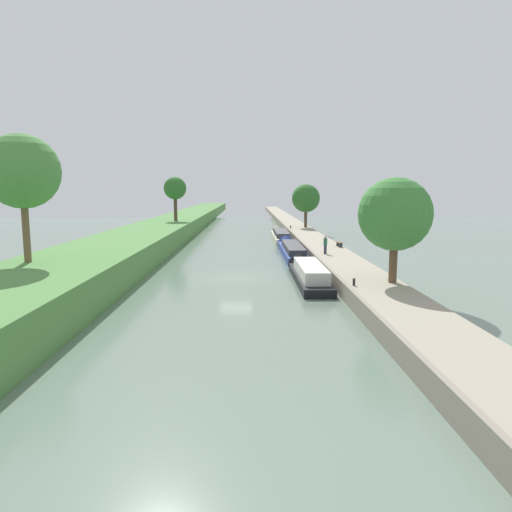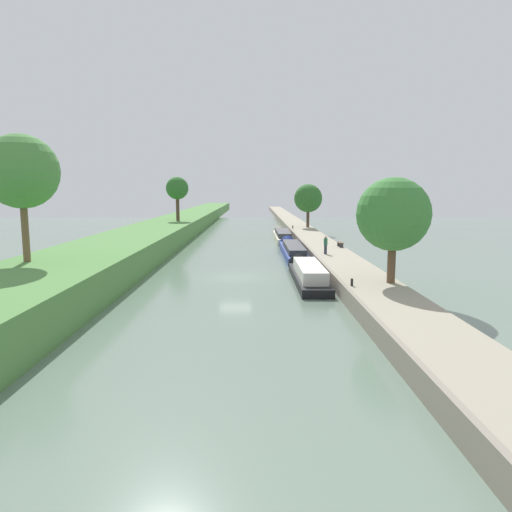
# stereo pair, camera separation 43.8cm
# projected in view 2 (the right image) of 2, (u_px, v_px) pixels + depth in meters

# --- Properties ---
(ground_plane) EXTENTS (160.00, 160.00, 0.00)m
(ground_plane) POSITION_uv_depth(u_px,v_px,m) (235.00, 277.00, 36.90)
(ground_plane) COLOR slate
(left_grassy_bank) EXTENTS (7.68, 260.00, 2.31)m
(left_grassy_bank) POSITION_uv_depth(u_px,v_px,m) (96.00, 263.00, 36.69)
(left_grassy_bank) COLOR #518442
(left_grassy_bank) RESTS_ON ground_plane
(right_towpath) EXTENTS (3.68, 260.00, 1.02)m
(right_towpath) POSITION_uv_depth(u_px,v_px,m) (349.00, 271.00, 36.88)
(right_towpath) COLOR #9E937F
(right_towpath) RESTS_ON ground_plane
(stone_quay) EXTENTS (0.25, 260.00, 1.07)m
(stone_quay) POSITION_uv_depth(u_px,v_px,m) (324.00, 270.00, 36.87)
(stone_quay) COLOR gray
(stone_quay) RESTS_ON ground_plane
(narrowboat_black) EXTENTS (2.08, 12.13, 2.16)m
(narrowboat_black) POSITION_uv_depth(u_px,v_px,m) (307.00, 273.00, 35.40)
(narrowboat_black) COLOR black
(narrowboat_black) RESTS_ON ground_plane
(narrowboat_blue) EXTENTS (2.02, 15.38, 1.92)m
(narrowboat_blue) POSITION_uv_depth(u_px,v_px,m) (292.00, 250.00, 49.41)
(narrowboat_blue) COLOR #283D93
(narrowboat_blue) RESTS_ON ground_plane
(narrowboat_cream) EXTENTS (2.07, 15.05, 1.97)m
(narrowboat_cream) POSITION_uv_depth(u_px,v_px,m) (282.00, 235.00, 65.04)
(narrowboat_cream) COLOR beige
(narrowboat_cream) RESTS_ON ground_plane
(tree_rightbank_near) EXTENTS (4.55, 4.55, 6.57)m
(tree_rightbank_near) POSITION_uv_depth(u_px,v_px,m) (393.00, 215.00, 28.85)
(tree_rightbank_near) COLOR brown
(tree_rightbank_near) RESTS_ON right_towpath
(tree_rightbank_midnear) EXTENTS (4.36, 4.36, 6.71)m
(tree_rightbank_midnear) POSITION_uv_depth(u_px,v_px,m) (308.00, 198.00, 72.70)
(tree_rightbank_midnear) COLOR #4C3828
(tree_rightbank_midnear) RESTS_ON right_towpath
(tree_leftbank_downstream) EXTENTS (3.31, 3.31, 6.43)m
(tree_leftbank_downstream) POSITION_uv_depth(u_px,v_px,m) (177.00, 189.00, 68.84)
(tree_leftbank_downstream) COLOR #4C3828
(tree_leftbank_downstream) RESTS_ON left_grassy_bank
(tree_leftbank_upstream) EXTENTS (4.57, 4.57, 7.91)m
(tree_leftbank_upstream) POSITION_uv_depth(u_px,v_px,m) (21.00, 172.00, 28.82)
(tree_leftbank_upstream) COLOR brown
(tree_leftbank_upstream) RESTS_ON left_grassy_bank
(person_walking) EXTENTS (0.34, 0.34, 1.66)m
(person_walking) POSITION_uv_depth(u_px,v_px,m) (326.00, 245.00, 42.51)
(person_walking) COLOR #282D42
(person_walking) RESTS_ON right_towpath
(mooring_bollard_near) EXTENTS (0.16, 0.16, 0.45)m
(mooring_bollard_near) POSITION_uv_depth(u_px,v_px,m) (352.00, 282.00, 28.42)
(mooring_bollard_near) COLOR black
(mooring_bollard_near) RESTS_ON right_towpath
(mooring_bollard_far) EXTENTS (0.16, 0.16, 0.45)m
(mooring_bollard_far) POSITION_uv_depth(u_px,v_px,m) (293.00, 227.00, 71.25)
(mooring_bollard_far) COLOR black
(mooring_bollard_far) RESTS_ON right_towpath
(park_bench) EXTENTS (0.44, 1.50, 0.47)m
(park_bench) POSITION_uv_depth(u_px,v_px,m) (340.00, 243.00, 48.04)
(park_bench) COLOR #333338
(park_bench) RESTS_ON right_towpath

